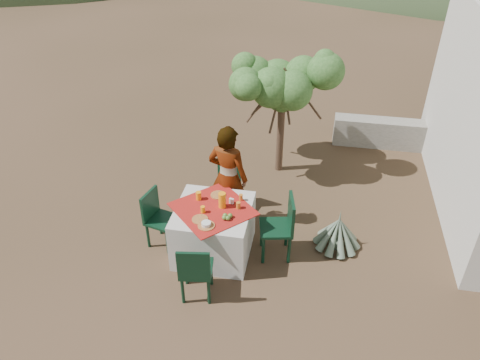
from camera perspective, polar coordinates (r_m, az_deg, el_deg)
name	(u,v)px	position (r m, az deg, el deg)	size (l,w,h in m)	color
ground	(171,238)	(7.08, -8.35, -7.01)	(160.00, 160.00, 0.00)	#392B1A
table	(214,230)	(6.57, -3.22, -6.13)	(1.30, 1.30, 0.76)	silver
chair_far	(226,184)	(7.30, -1.69, -0.48)	(0.49, 0.49, 0.85)	black
chair_near	(195,270)	(5.87, -5.46, -10.89)	(0.46, 0.46, 0.87)	black
chair_left	(157,216)	(6.75, -10.04, -4.33)	(0.48, 0.48, 0.86)	black
chair_right	(282,225)	(6.44, 5.14, -5.45)	(0.52, 0.52, 0.95)	black
person	(228,178)	(6.79, -1.46, 0.29)	(0.61, 0.40, 1.67)	#8C6651
shrub_tree	(287,89)	(7.88, 5.72, 11.02)	(1.66, 1.63, 1.95)	#4E3727
agave	(338,233)	(6.87, 11.83, -6.32)	(0.69, 0.67, 0.72)	slate
stone_wall	(402,135)	(9.60, 19.13, 5.26)	(2.60, 0.35, 0.55)	gray
plate_far	(218,195)	(6.56, -2.70, -1.84)	(0.21, 0.21, 0.01)	brown
plate_near	(200,219)	(6.15, -4.90, -4.81)	(0.22, 0.22, 0.01)	brown
glass_far	(199,196)	(6.47, -5.07, -1.92)	(0.08, 0.08, 0.12)	orange
glass_near	(203,209)	(6.24, -4.55, -3.60)	(0.06, 0.06, 0.10)	orange
juice_pitcher	(222,200)	(6.28, -2.19, -2.47)	(0.10, 0.10, 0.22)	orange
bowl_plate	(206,226)	(6.04, -4.13, -5.56)	(0.22, 0.22, 0.01)	brown
white_bowl	(206,224)	(6.02, -4.14, -5.35)	(0.12, 0.12, 0.05)	silver
jar_left	(238,205)	(6.29, -0.21, -3.11)	(0.06, 0.06, 0.10)	#C77123
jar_right	(241,197)	(6.45, 0.11, -2.11)	(0.05, 0.05, 0.09)	#C77123
napkin_holder	(231,201)	(6.38, -1.04, -2.59)	(0.06, 0.04, 0.08)	silver
fruit_cluster	(227,217)	(6.13, -1.60, -4.50)	(0.13, 0.12, 0.07)	#53782B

